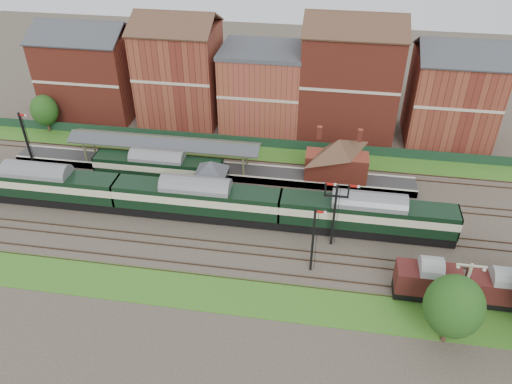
# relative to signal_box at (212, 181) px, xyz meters

# --- Properties ---
(ground) EXTENTS (160.00, 160.00, 0.00)m
(ground) POSITION_rel_signal_box_xyz_m (3.00, -3.25, -3.19)
(ground) COLOR #473D33
(ground) RESTS_ON ground
(grass_back) EXTENTS (90.00, 4.50, 0.06)m
(grass_back) POSITION_rel_signal_box_xyz_m (3.00, 12.75, -3.16)
(grass_back) COLOR #2D6619
(grass_back) RESTS_ON ground
(grass_front) EXTENTS (90.00, 5.00, 0.06)m
(grass_front) POSITION_rel_signal_box_xyz_m (3.00, -15.25, -3.16)
(grass_front) COLOR #2D6619
(grass_front) RESTS_ON ground
(fence) EXTENTS (90.00, 0.12, 1.50)m
(fence) POSITION_rel_signal_box_xyz_m (3.00, 14.75, -2.44)
(fence) COLOR #193823
(fence) RESTS_ON ground
(platform) EXTENTS (55.00, 3.40, 1.00)m
(platform) POSITION_rel_signal_box_xyz_m (-2.00, 6.50, -2.69)
(platform) COLOR #2D2D2D
(platform) RESTS_ON ground
(signal_box) EXTENTS (5.40, 5.40, 6.00)m
(signal_box) POSITION_rel_signal_box_xyz_m (0.00, 0.00, 0.00)
(signal_box) COLOR #596A4B
(signal_box) RESTS_ON ground
(brick_hut) EXTENTS (3.20, 2.64, 2.94)m
(brick_hut) POSITION_rel_signal_box_xyz_m (8.00, 0.00, -2.00)
(brick_hut) COLOR maroon
(brick_hut) RESTS_ON ground
(station_building) EXTENTS (8.10, 8.10, 5.90)m
(station_building) POSITION_rel_signal_box_xyz_m (15.00, 6.50, 0.76)
(station_building) COLOR #963726
(station_building) RESTS_ON platform
(canopy) EXTENTS (26.00, 3.89, 4.08)m
(canopy) POSITION_rel_signal_box_xyz_m (-8.00, 6.50, 1.39)
(canopy) COLOR #4C5434
(canopy) RESTS_ON platform
(semaphore_bracket) EXTENTS (3.60, 0.25, 8.18)m
(semaphore_bracket) POSITION_rel_signal_box_xyz_m (15.04, -5.75, 1.44)
(semaphore_bracket) COLOR black
(semaphore_bracket) RESTS_ON ground
(semaphore_platform_end) EXTENTS (1.23, 0.25, 8.00)m
(semaphore_platform_end) POSITION_rel_signal_box_xyz_m (-26.98, 4.75, 0.96)
(semaphore_platform_end) COLOR black
(semaphore_platform_end) RESTS_ON ground
(semaphore_siding) EXTENTS (1.23, 0.25, 8.00)m
(semaphore_siding) POSITION_rel_signal_box_xyz_m (13.02, -10.25, 0.96)
(semaphore_siding) COLOR black
(semaphore_siding) RESTS_ON ground
(yard_lamp) EXTENTS (2.60, 0.22, 7.00)m
(yard_lamp) POSITION_rel_signal_box_xyz_m (27.00, -14.75, 0.79)
(yard_lamp) COLOR beige
(yard_lamp) RESTS_ON ground
(town_backdrop) EXTENTS (69.00, 10.00, 16.00)m
(town_backdrop) POSITION_rel_signal_box_xyz_m (2.82, 21.75, 3.81)
(town_backdrop) COLOR #963726
(town_backdrop) RESTS_ON ground
(dmu_train) EXTENTS (59.47, 3.12, 4.57)m
(dmu_train) POSITION_rel_signal_box_xyz_m (-1.07, -3.25, -0.54)
(dmu_train) COLOR black
(dmu_train) RESTS_ON ground
(platform_railcar) EXTENTS (17.00, 2.68, 3.91)m
(platform_railcar) POSITION_rel_signal_box_xyz_m (-7.95, 3.25, -0.89)
(platform_railcar) COLOR black
(platform_railcar) RESTS_ON ground
(goods_van_a) EXTENTS (6.19, 2.68, 3.76)m
(goods_van_a) POSITION_rel_signal_box_xyz_m (24.42, -12.25, -1.06)
(goods_van_a) COLOR black
(goods_van_a) RESTS_ON ground
(goods_van_b) EXTENTS (5.78, 2.51, 3.51)m
(goods_van_b) POSITION_rel_signal_box_xyz_m (31.01, -12.25, -1.19)
(goods_van_b) COLOR black
(goods_van_b) RESTS_ON ground
(tree_far) EXTENTS (5.12, 5.12, 7.46)m
(tree_far) POSITION_rel_signal_box_xyz_m (25.53, -17.61, 1.32)
(tree_far) COLOR #382619
(tree_far) RESTS_ON ground
(tree_back) EXTENTS (4.11, 4.11, 6.00)m
(tree_back) POSITION_rel_signal_box_xyz_m (-29.62, 14.35, 0.43)
(tree_back) COLOR #382619
(tree_back) RESTS_ON ground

